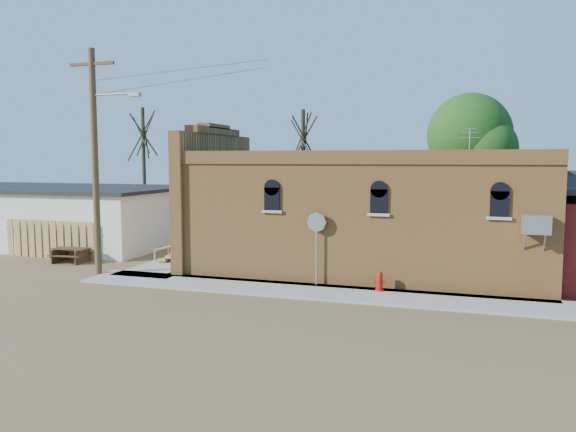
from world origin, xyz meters
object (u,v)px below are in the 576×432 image
(utility_pole, at_px, (96,157))
(trash_barrel, at_px, (217,248))
(fire_hydrant, at_px, (380,281))
(picnic_table, at_px, (71,253))
(stop_sign, at_px, (317,229))
(brick_bar, at_px, (359,215))

(utility_pole, xyz_separation_m, trash_barrel, (2.84, 5.05, -4.28))
(fire_hydrant, relative_size, picnic_table, 0.41)
(trash_barrel, bearing_deg, stop_sign, -36.21)
(utility_pole, distance_m, stop_sign, 9.32)
(fire_hydrant, xyz_separation_m, trash_barrel, (-8.43, 4.70, 0.07))
(trash_barrel, bearing_deg, brick_bar, -6.19)
(utility_pole, bearing_deg, fire_hydrant, 1.79)
(fire_hydrant, relative_size, trash_barrel, 0.83)
(brick_bar, height_order, fire_hydrant, brick_bar)
(fire_hydrant, height_order, stop_sign, stop_sign)
(brick_bar, bearing_deg, utility_pole, -156.31)
(stop_sign, bearing_deg, picnic_table, -162.54)
(utility_pole, height_order, trash_barrel, utility_pole)
(brick_bar, relative_size, utility_pole, 1.82)
(stop_sign, xyz_separation_m, trash_barrel, (-6.08, 4.45, -1.65))
(brick_bar, xyz_separation_m, picnic_table, (-12.78, -2.29, -1.91))
(picnic_table, bearing_deg, fire_hydrant, -11.11)
(brick_bar, distance_m, picnic_table, 13.12)
(trash_barrel, height_order, picnic_table, trash_barrel)
(fire_hydrant, distance_m, picnic_table, 14.36)
(utility_pole, bearing_deg, stop_sign, 3.85)
(trash_barrel, bearing_deg, utility_pole, -119.40)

